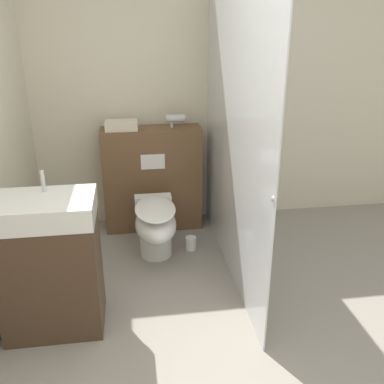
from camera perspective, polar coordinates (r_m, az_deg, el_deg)
name	(u,v)px	position (r m, az deg, el deg)	size (l,w,h in m)	color
wall_back	(170,97)	(4.20, -2.95, 12.55)	(8.00, 0.06, 2.50)	beige
partition_panel	(153,179)	(4.16, -5.27, 1.76)	(0.93, 0.30, 1.01)	brown
shower_glass	(232,143)	(3.27, 5.39, 6.56)	(0.04, 2.06, 2.15)	silver
toilet	(155,226)	(3.67, -4.90, -4.51)	(0.34, 0.67, 0.50)	white
sink_vanity	(51,265)	(2.95, -18.34, -9.18)	(0.63, 0.44, 1.07)	#473323
hair_drier	(176,119)	(4.01, -2.11, 9.75)	(0.20, 0.07, 0.12)	#B7B7BC
folded_towel	(121,125)	(3.98, -9.42, 8.76)	(0.29, 0.19, 0.08)	beige
spare_toilet_roll	(191,243)	(3.90, -0.16, -6.83)	(0.10, 0.10, 0.12)	white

